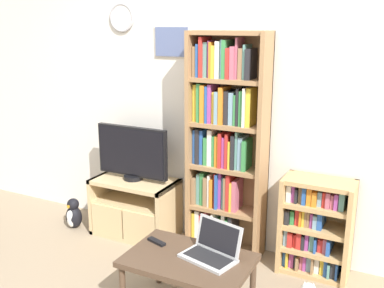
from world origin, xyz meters
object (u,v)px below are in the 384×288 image
(penguin_figurine, at_px, (73,215))
(coffee_table, at_px, (188,264))
(laptop, at_px, (212,249))
(remote_near_laptop, at_px, (157,242))
(tv_stand, at_px, (135,207))
(bookshelf_short, at_px, (314,227))
(bookshelf_tall, at_px, (224,145))
(television, at_px, (132,153))

(penguin_figurine, bearing_deg, coffee_table, -22.92)
(laptop, relative_size, remote_near_laptop, 2.57)
(tv_stand, relative_size, bookshelf_short, 0.98)
(tv_stand, relative_size, penguin_figurine, 2.56)
(tv_stand, distance_m, coffee_table, 1.36)
(bookshelf_tall, bearing_deg, bookshelf_short, -1.83)
(tv_stand, distance_m, laptop, 1.43)
(bookshelf_short, relative_size, remote_near_laptop, 4.90)
(penguin_figurine, bearing_deg, bookshelf_short, 6.48)
(tv_stand, relative_size, remote_near_laptop, 4.82)
(bookshelf_tall, xyz_separation_m, remote_near_laptop, (-0.15, -0.91, -0.54))
(bookshelf_short, distance_m, laptop, 1.03)
(bookshelf_tall, xyz_separation_m, bookshelf_short, (0.83, -0.03, -0.59))
(television, distance_m, bookshelf_tall, 0.91)
(laptop, relative_size, penguin_figurine, 1.36)
(television, xyz_separation_m, bookshelf_short, (1.72, 0.08, -0.43))
(television, xyz_separation_m, penguin_figurine, (-0.62, -0.18, -0.68))
(coffee_table, distance_m, penguin_figurine, 1.83)
(tv_stand, xyz_separation_m, television, (-0.02, 0.02, 0.54))
(tv_stand, xyz_separation_m, bookshelf_tall, (0.87, 0.13, 0.71))
(bookshelf_short, height_order, coffee_table, bookshelf_short)
(tv_stand, bearing_deg, television, 131.88)
(television, height_order, bookshelf_tall, bookshelf_tall)
(tv_stand, relative_size, television, 1.08)
(remote_near_laptop, relative_size, penguin_figurine, 0.53)
(bookshelf_tall, xyz_separation_m, penguin_figurine, (-1.51, -0.29, -0.85))
(penguin_figurine, bearing_deg, remote_near_laptop, -24.45)
(coffee_table, relative_size, remote_near_laptop, 5.25)
(bookshelf_short, distance_m, penguin_figurine, 2.36)
(laptop, xyz_separation_m, penguin_figurine, (-1.82, 0.62, -0.36))
(television, xyz_separation_m, coffee_table, (1.05, -0.89, -0.44))
(bookshelf_tall, height_order, bookshelf_short, bookshelf_tall)
(television, bearing_deg, remote_near_laptop, -47.10)
(television, height_order, coffee_table, television)
(bookshelf_tall, relative_size, remote_near_laptop, 11.79)
(television, height_order, laptop, television)
(laptop, bearing_deg, coffee_table, -134.92)
(laptop, bearing_deg, bookshelf_short, 74.35)
(bookshelf_short, distance_m, coffee_table, 1.18)
(coffee_table, height_order, remote_near_laptop, remote_near_laptop)
(tv_stand, height_order, television, television)
(bookshelf_tall, bearing_deg, television, -172.87)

